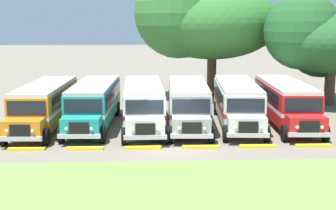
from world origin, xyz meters
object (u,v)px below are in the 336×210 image
at_px(parked_bus_slot_0, 45,103).
at_px(parked_bus_slot_2, 143,102).
at_px(parked_bus_slot_5, 286,101).
at_px(secondary_tree, 327,39).
at_px(parked_bus_slot_1, 94,102).
at_px(parked_bus_slot_4, 237,101).
at_px(broad_shade_tree, 206,20).
at_px(parked_bus_slot_3, 188,102).

relative_size(parked_bus_slot_0, parked_bus_slot_2, 1.00).
relative_size(parked_bus_slot_5, secondary_tree, 0.98).
bearing_deg(secondary_tree, parked_bus_slot_1, -158.36).
bearing_deg(parked_bus_slot_2, parked_bus_slot_5, 89.65).
distance_m(parked_bus_slot_0, parked_bus_slot_5, 16.16).
relative_size(parked_bus_slot_4, broad_shade_tree, 0.84).
distance_m(parked_bus_slot_2, parked_bus_slot_4, 6.36).
bearing_deg(parked_bus_slot_3, parked_bus_slot_1, -89.22).
xyz_separation_m(parked_bus_slot_1, secondary_tree, (18.46, 7.32, 3.90)).
height_order(parked_bus_slot_0, parked_bus_slot_3, same).
bearing_deg(secondary_tree, parked_bus_slot_5, -125.95).
bearing_deg(broad_shade_tree, parked_bus_slot_3, -102.25).
bearing_deg(broad_shade_tree, parked_bus_slot_2, -114.90).
bearing_deg(parked_bus_slot_1, parked_bus_slot_4, 91.32).
bearing_deg(parked_bus_slot_1, parked_bus_slot_3, 90.37).
height_order(parked_bus_slot_1, parked_bus_slot_2, same).
height_order(parked_bus_slot_5, secondary_tree, secondary_tree).
relative_size(parked_bus_slot_3, parked_bus_slot_5, 1.00).
height_order(parked_bus_slot_3, parked_bus_slot_4, same).
xyz_separation_m(parked_bus_slot_1, broad_shade_tree, (8.93, 11.72, 5.45)).
bearing_deg(broad_shade_tree, parked_bus_slot_4, -86.49).
relative_size(parked_bus_slot_1, parked_bus_slot_3, 1.00).
bearing_deg(parked_bus_slot_3, parked_bus_slot_2, -83.97).
height_order(parked_bus_slot_0, parked_bus_slot_4, same).
distance_m(parked_bus_slot_0, parked_bus_slot_1, 3.21).
bearing_deg(parked_bus_slot_2, parked_bus_slot_0, -90.99).
distance_m(parked_bus_slot_0, parked_bus_slot_2, 6.48).
height_order(parked_bus_slot_2, secondary_tree, secondary_tree).
distance_m(parked_bus_slot_3, parked_bus_slot_5, 6.65).
xyz_separation_m(parked_bus_slot_1, parked_bus_slot_5, (12.98, -0.24, 0.00)).
bearing_deg(parked_bus_slot_4, parked_bus_slot_2, -83.81).
xyz_separation_m(parked_bus_slot_5, secondary_tree, (5.48, 7.56, 3.90)).
bearing_deg(parked_bus_slot_5, parked_bus_slot_0, -86.42).
relative_size(parked_bus_slot_1, broad_shade_tree, 0.84).
xyz_separation_m(parked_bus_slot_2, parked_bus_slot_5, (9.68, 0.17, 0.00)).
bearing_deg(parked_bus_slot_3, parked_bus_slot_4, 93.55).
distance_m(parked_bus_slot_3, parked_bus_slot_4, 3.33).
bearing_deg(parked_bus_slot_5, broad_shade_tree, -158.45).
bearing_deg(parked_bus_slot_4, secondary_tree, 135.00).
distance_m(parked_bus_slot_2, secondary_tree, 17.46).
bearing_deg(parked_bus_slot_3, parked_bus_slot_0, -85.82).
bearing_deg(parked_bus_slot_1, secondary_tree, 114.21).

